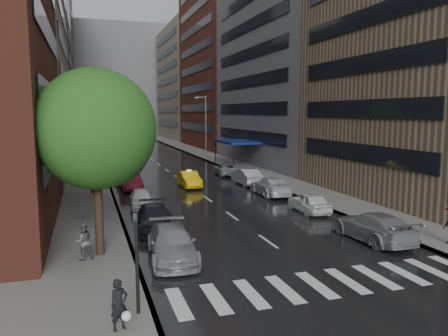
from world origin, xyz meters
The scene contains 20 objects.
ground centered at (0.00, 0.00, 0.00)m, with size 220.00×220.00×0.00m, color gray.
road centered at (0.00, 50.00, 0.01)m, with size 14.00×140.00×0.01m, color black.
sidewalk_left centered at (-9.00, 50.00, 0.07)m, with size 4.00×140.00×0.15m, color gray.
sidewalk_right centered at (9.00, 50.00, 0.07)m, with size 4.00×140.00×0.15m, color gray.
crosswalk centered at (0.20, -2.00, 0.01)m, with size 13.15×2.80×0.01m.
buildings_left centered at (-15.00, 58.79, 15.99)m, with size 8.00×108.00×38.00m.
buildings_right centered at (15.00, 56.70, 15.03)m, with size 8.05×109.10×36.00m.
building_far centered at (0.00, 118.00, 16.00)m, with size 40.00×14.00×32.00m, color slate.
tree_near centered at (-8.60, 4.08, 6.06)m, with size 5.56×5.56×8.86m.
tree_mid centered at (-8.60, 20.55, 6.22)m, with size 5.70×5.70×9.09m.
tree_far centered at (-8.60, 34.76, 5.71)m, with size 5.24×5.24×8.35m.
taxi centered at (-0.13, 21.90, 0.72)m, with size 1.52×4.37×1.44m, color #E6BB0C.
parked_cars_left centered at (-5.40, 16.92, 0.74)m, with size 2.50×36.59×1.60m.
parked_cars_right centered at (5.40, 14.84, 0.74)m, with size 2.56×30.68×1.55m.
ped_bag_walker centered at (-8.26, -3.59, 0.93)m, with size 0.71×0.59×1.61m.
ped_black_umbrella centered at (-9.33, 3.50, 1.38)m, with size 0.98×0.98×2.09m.
traffic_light centered at (-7.60, -2.65, 2.23)m, with size 0.18×0.15×3.45m.
street_lamp_left centered at (-7.72, 30.00, 4.89)m, with size 1.74×0.22×9.00m.
street_lamp_right centered at (7.72, 45.00, 4.89)m, with size 1.74×0.22×9.00m.
awning centered at (8.98, 35.00, 3.13)m, with size 4.00×8.00×3.12m.
Camera 1 is at (-9.07, -16.75, 6.86)m, focal length 35.00 mm.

